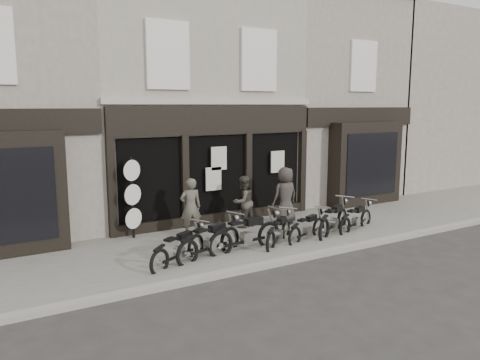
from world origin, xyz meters
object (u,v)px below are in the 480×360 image
motorcycle_5 (334,222)px  man_centre (243,202)px  man_right (285,196)px  motorcycle_0 (179,251)px  motorcycle_1 (210,243)px  man_left (191,207)px  advert_sign_post (133,201)px  motorcycle_3 (279,233)px  motorcycle_4 (307,230)px  motorcycle_6 (356,221)px  motorcycle_2 (246,237)px

motorcycle_5 → man_centre: man_centre is taller
man_right → motorcycle_0: bearing=19.7°
motorcycle_0 → motorcycle_1: size_ratio=0.87×
man_left → advert_sign_post: advert_sign_post is taller
motorcycle_3 → man_right: man_right is taller
man_left → advert_sign_post: size_ratio=0.70×
motorcycle_3 → advert_sign_post: bearing=106.2°
motorcycle_5 → man_right: bearing=83.0°
motorcycle_4 → man_right: man_right is taller
man_centre → motorcycle_5: bearing=122.6°
motorcycle_1 → motorcycle_3: size_ratio=1.27×
motorcycle_0 → motorcycle_6: bearing=-27.7°
man_left → motorcycle_1: bearing=89.8°
motorcycle_4 → advert_sign_post: (-4.32, 2.60, 0.84)m
motorcycle_4 → advert_sign_post: advert_sign_post is taller
man_left → motorcycle_5: bearing=164.2°
motorcycle_2 → motorcycle_6: bearing=-5.5°
motorcycle_0 → motorcycle_6: size_ratio=0.99×
motorcycle_1 → man_centre: bearing=23.5°
motorcycle_3 → motorcycle_6: motorcycle_3 is taller
motorcycle_3 → motorcycle_4: size_ratio=0.93×
motorcycle_0 → motorcycle_4: 4.03m
motorcycle_1 → motorcycle_2: motorcycle_2 is taller
motorcycle_2 → motorcycle_4: 2.05m
man_left → advert_sign_post: (-1.53, 0.64, 0.23)m
man_left → man_right: man_right is taller
motorcycle_6 → man_right: (-1.50, 1.69, 0.67)m
motorcycle_5 → advert_sign_post: bearing=126.8°
motorcycle_5 → motorcycle_2: bearing=152.8°
motorcycle_4 → man_centre: 2.31m
advert_sign_post → motorcycle_5: bearing=-48.5°
motorcycle_6 → motorcycle_5: bearing=157.5°
man_right → advert_sign_post: bearing=-12.3°
motorcycle_6 → man_left: 5.15m
motorcycle_3 → man_centre: 2.04m
man_centre → motorcycle_2: bearing=47.1°
motorcycle_5 → man_left: man_left is taller
motorcycle_4 → motorcycle_1: bearing=158.9°
motorcycle_4 → man_left: bearing=124.5°
motorcycle_3 → motorcycle_5: bearing=-35.9°
motorcycle_2 → man_centre: size_ratio=1.44×
motorcycle_6 → advert_sign_post: size_ratio=0.77×
motorcycle_3 → motorcycle_5: size_ratio=0.83×
motorcycle_3 → motorcycle_5: (2.05, 0.03, 0.05)m
motorcycle_2 → man_right: size_ratio=1.28×
motorcycle_2 → motorcycle_5: bearing=-4.4°
motorcycle_6 → man_right: bearing=113.2°
motorcycle_2 → advert_sign_post: size_ratio=0.95×
man_centre → motorcycle_1: bearing=28.3°
motorcycle_5 → motorcycle_3: bearing=152.5°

